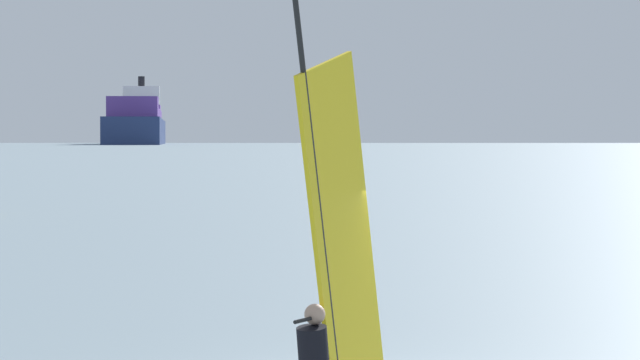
{
  "coord_description": "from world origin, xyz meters",
  "views": [
    {
      "loc": [
        -4.7,
        -16.39,
        3.08
      ],
      "look_at": [
        1.06,
        6.08,
        2.4
      ],
      "focal_mm": 80.21,
      "sensor_mm": 36.0,
      "label": 1
    }
  ],
  "objects": [
    {
      "name": "distant_headland",
      "position": [
        589.76,
        1284.14,
        21.35
      ],
      "size": [
        964.16,
        585.37,
        42.7
      ],
      "primitive_type": "cube",
      "rotation": [
        0.0,
        0.0,
        -0.24
      ],
      "color": "#4C564C",
      "rests_on": "ground_plane"
    },
    {
      "name": "windsurfer",
      "position": [
        -0.96,
        -1.93,
        1.12
      ],
      "size": [
        2.45,
        2.77,
        4.56
      ],
      "rotation": [
        0.0,
        0.0,
        4.0
      ],
      "color": "white",
      "rests_on": "ground_plane"
    },
    {
      "name": "cargo_ship",
      "position": [
        92.29,
        764.15,
        9.69
      ],
      "size": [
        60.37,
        212.05,
        40.52
      ],
      "rotation": [
        0.0,
        0.0,
        4.56
      ],
      "color": "navy",
      "rests_on": "ground_plane"
    }
  ]
}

